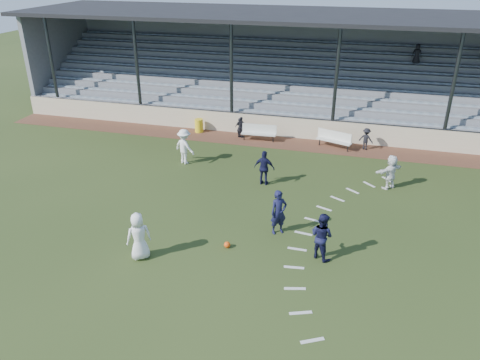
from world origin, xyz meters
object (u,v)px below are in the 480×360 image
(bench_right, at_px, (334,138))
(player_white_lead, at_px, (139,236))
(football, at_px, (227,245))
(player_navy_lead, at_px, (279,212))
(bench_left, at_px, (259,131))
(trash_bin, at_px, (199,126))

(bench_right, relative_size, player_white_lead, 1.14)
(football, height_order, player_navy_lead, player_navy_lead)
(football, bearing_deg, bench_left, 97.07)
(football, distance_m, player_white_lead, 3.22)
(bench_left, relative_size, trash_bin, 2.52)
(trash_bin, bearing_deg, football, -65.65)
(bench_left, bearing_deg, bench_right, -3.27)
(bench_left, bearing_deg, football, -86.07)
(bench_left, distance_m, football, 11.16)
(bench_left, height_order, player_navy_lead, player_navy_lead)
(bench_left, xyz_separation_m, trash_bin, (-3.85, 0.46, -0.16))
(trash_bin, xyz_separation_m, football, (5.22, -11.53, -0.30))
(football, bearing_deg, trash_bin, 114.35)
(bench_left, distance_m, player_white_lead, 12.56)
(player_white_lead, xyz_separation_m, player_navy_lead, (4.40, 2.92, 0.01))
(player_white_lead, relative_size, player_navy_lead, 0.99)
(bench_left, xyz_separation_m, bench_right, (4.28, -0.01, 0.00))
(bench_left, height_order, bench_right, same)
(bench_right, distance_m, football, 11.45)
(trash_bin, bearing_deg, bench_right, -3.32)
(football, bearing_deg, player_white_lead, -153.32)
(bench_right, xyz_separation_m, trash_bin, (-8.13, 0.47, -0.16))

